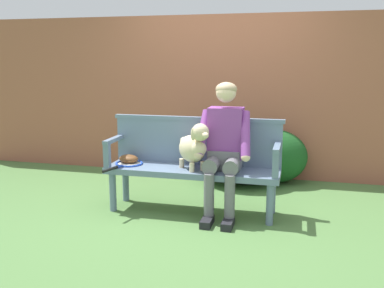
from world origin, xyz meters
The scene contains 12 objects.
ground_plane centered at (0.00, 0.00, 0.00)m, with size 40.00×40.00×0.00m, color #4C753D.
brick_garden_fence centered at (0.00, 1.66, 1.06)m, with size 8.00×0.30×2.13m, color #9E5642.
hedge_bush_mid_left centered at (0.75, 1.31, 0.34)m, with size 0.83×0.55×0.69m, color #194C1E.
hedge_bush_far_right centered at (0.34, 1.25, 0.32)m, with size 1.12×1.05×0.64m, color #194C1E.
garden_bench centered at (0.00, 0.00, 0.40)m, with size 1.77×0.46×0.47m.
bench_backrest centered at (0.00, 0.20, 0.72)m, with size 1.81×0.06×0.50m.
bench_armrest_left_end centered at (-0.84, -0.08, 0.66)m, with size 0.06×0.46×0.28m.
bench_armrest_right_end centered at (0.84, -0.08, 0.66)m, with size 0.06×0.46×0.28m.
person_seated centered at (0.33, -0.01, 0.74)m, with size 0.56×0.63×1.34m.
dog_on_bench centered at (0.04, -0.06, 0.71)m, with size 0.43×0.43×0.48m.
tennis_racket centered at (-0.69, -0.03, 0.47)m, with size 0.35×0.58×0.03m.
baseball_glove centered at (-0.71, 0.05, 0.51)m, with size 0.22×0.17×0.09m, color brown.
Camera 1 is at (1.04, -4.11, 1.55)m, focal length 40.20 mm.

